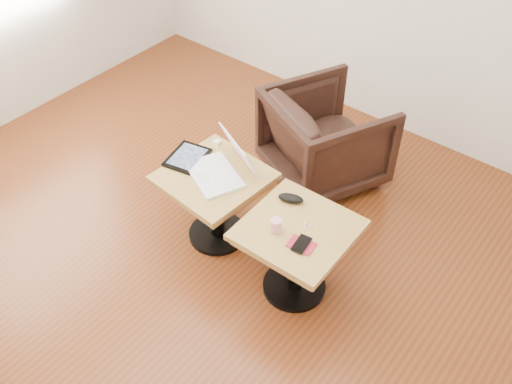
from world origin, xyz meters
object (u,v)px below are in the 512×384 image
Objects in this scene: laptop at (222,167)px; armchair at (326,138)px; striped_cup at (276,225)px; side_table_right at (297,244)px; side_table_left at (215,191)px.

armchair is (0.17, 0.89, -0.23)m from laptop.
armchair is at bearing 103.32° from laptop.
laptop is 5.77× the size of striped_cup.
laptop is 0.63× the size of armchair.
side_table_right is 1.26× the size of laptop.
striped_cup is at bearing 5.94° from laptop.
side_table_left and side_table_right have the same top height.
armchair is at bearing 108.92° from striped_cup.
side_table_right is at bearing 139.59° from armchair.
striped_cup is (-0.08, -0.09, 0.17)m from side_table_right.
side_table_left is 0.95m from armchair.
side_table_right is at bearing 49.08° from striped_cup.
side_table_left is 7.61× the size of striped_cup.
striped_cup reaches higher than side_table_right.
side_table_right is 0.79× the size of armchair.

